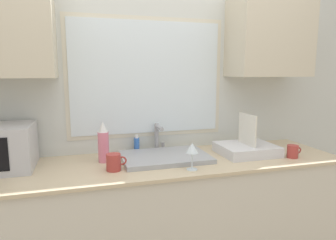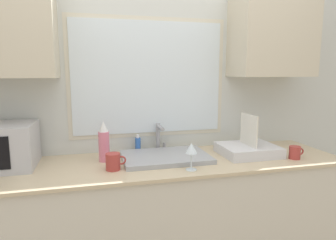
{
  "view_description": "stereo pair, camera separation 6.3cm",
  "coord_description": "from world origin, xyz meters",
  "px_view_note": "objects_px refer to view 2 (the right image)",
  "views": [
    {
      "loc": [
        -0.48,
        -1.53,
        1.51
      ],
      "look_at": [
        0.06,
        0.29,
        1.2
      ],
      "focal_mm": 32.0,
      "sensor_mm": 36.0,
      "label": 1
    },
    {
      "loc": [
        -0.42,
        -1.55,
        1.51
      ],
      "look_at": [
        0.06,
        0.29,
        1.2
      ],
      "focal_mm": 32.0,
      "sensor_mm": 36.0,
      "label": 2
    }
  ],
  "objects_px": {
    "faucet": "(159,135)",
    "dish_rack": "(248,149)",
    "soap_bottle": "(138,144)",
    "mug_near_sink": "(113,162)",
    "wine_glass": "(191,149)",
    "spray_bottle": "(104,142)"
  },
  "relations": [
    {
      "from": "soap_bottle",
      "to": "mug_near_sink",
      "type": "bearing_deg",
      "value": -118.94
    },
    {
      "from": "spray_bottle",
      "to": "faucet",
      "type": "bearing_deg",
      "value": 20.74
    },
    {
      "from": "faucet",
      "to": "soap_bottle",
      "type": "xyz_separation_m",
      "value": [
        -0.16,
        0.02,
        -0.07
      ]
    },
    {
      "from": "spray_bottle",
      "to": "mug_near_sink",
      "type": "relative_size",
      "value": 2.19
    },
    {
      "from": "dish_rack",
      "to": "wine_glass",
      "type": "distance_m",
      "value": 0.55
    },
    {
      "from": "faucet",
      "to": "soap_bottle",
      "type": "relative_size",
      "value": 1.59
    },
    {
      "from": "dish_rack",
      "to": "wine_glass",
      "type": "relative_size",
      "value": 2.34
    },
    {
      "from": "soap_bottle",
      "to": "faucet",
      "type": "bearing_deg",
      "value": -8.52
    },
    {
      "from": "soap_bottle",
      "to": "spray_bottle",
      "type": "bearing_deg",
      "value": -144.69
    },
    {
      "from": "dish_rack",
      "to": "spray_bottle",
      "type": "height_order",
      "value": "dish_rack"
    },
    {
      "from": "mug_near_sink",
      "to": "faucet",
      "type": "bearing_deg",
      "value": 43.96
    },
    {
      "from": "dish_rack",
      "to": "soap_bottle",
      "type": "bearing_deg",
      "value": 159.84
    },
    {
      "from": "faucet",
      "to": "spray_bottle",
      "type": "distance_m",
      "value": 0.44
    },
    {
      "from": "faucet",
      "to": "dish_rack",
      "type": "relative_size",
      "value": 0.53
    },
    {
      "from": "spray_bottle",
      "to": "wine_glass",
      "type": "xyz_separation_m",
      "value": [
        0.5,
        -0.31,
        -0.0
      ]
    },
    {
      "from": "dish_rack",
      "to": "wine_glass",
      "type": "xyz_separation_m",
      "value": [
        -0.5,
        -0.22,
        0.08
      ]
    },
    {
      "from": "wine_glass",
      "to": "faucet",
      "type": "bearing_deg",
      "value": 101.04
    },
    {
      "from": "wine_glass",
      "to": "spray_bottle",
      "type": "bearing_deg",
      "value": 147.88
    },
    {
      "from": "faucet",
      "to": "wine_glass",
      "type": "distance_m",
      "value": 0.48
    },
    {
      "from": "dish_rack",
      "to": "spray_bottle",
      "type": "distance_m",
      "value": 1.01
    },
    {
      "from": "soap_bottle",
      "to": "mug_near_sink",
      "type": "distance_m",
      "value": 0.43
    },
    {
      "from": "spray_bottle",
      "to": "mug_near_sink",
      "type": "xyz_separation_m",
      "value": [
        0.04,
        -0.2,
        -0.08
      ]
    }
  ]
}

